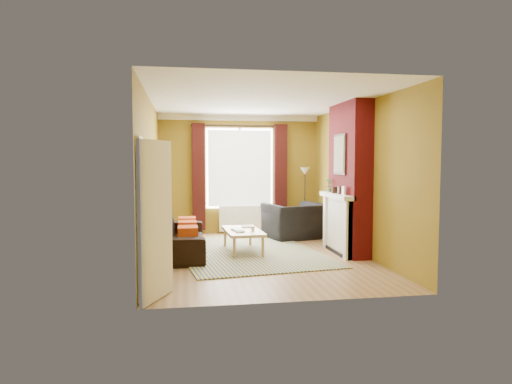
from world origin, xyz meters
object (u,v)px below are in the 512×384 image
(sofa, at_px, (179,236))
(armchair, at_px, (294,221))
(floor_lamp, at_px, (305,181))
(coffee_table, at_px, (243,232))
(wicker_stool, at_px, (271,228))

(sofa, distance_m, armchair, 2.86)
(armchair, relative_size, floor_lamp, 0.77)
(coffee_table, relative_size, floor_lamp, 0.84)
(wicker_stool, xyz_separation_m, floor_lamp, (0.89, 0.36, 1.03))
(sofa, distance_m, coffee_table, 1.19)
(wicker_stool, distance_m, floor_lamp, 1.41)
(armchair, bearing_deg, floor_lamp, -138.29)
(armchair, distance_m, floor_lamp, 1.14)
(wicker_stool, bearing_deg, coffee_table, -117.79)
(sofa, bearing_deg, armchair, -60.97)
(sofa, distance_m, wicker_stool, 2.63)
(sofa, relative_size, armchair, 1.92)
(coffee_table, bearing_deg, sofa, 177.10)
(floor_lamp, bearing_deg, sofa, -145.80)
(sofa, distance_m, floor_lamp, 3.66)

